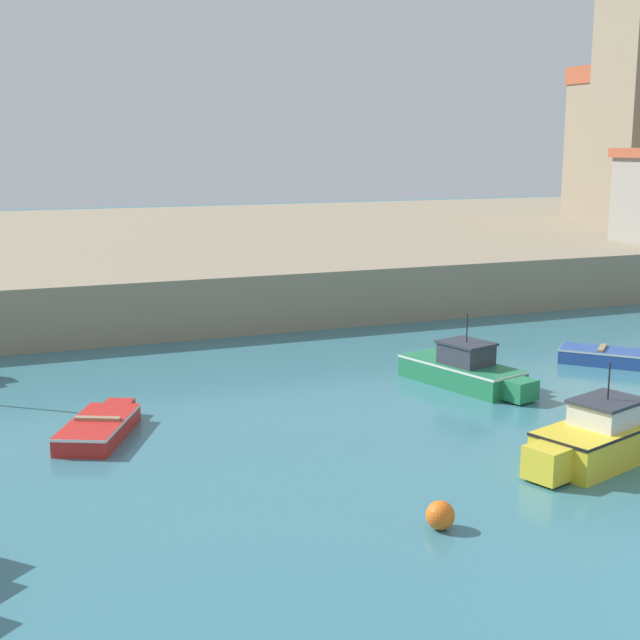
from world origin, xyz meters
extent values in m
cube|color=gray|center=(0.00, 43.31, 1.19)|extent=(120.00, 40.00, 2.38)
cube|color=#284C9E|center=(7.56, 14.45, 0.26)|extent=(2.85, 2.89, 0.52)
cube|color=white|center=(7.56, 14.45, 0.48)|extent=(2.88, 2.92, 0.07)
cube|color=#997F5B|center=(7.56, 14.45, 0.56)|extent=(0.94, 0.91, 0.08)
cube|color=#237A4C|center=(1.60, 13.86, 0.36)|extent=(2.66, 4.37, 0.71)
cube|color=#237A4C|center=(2.26, 11.55, 0.36)|extent=(1.04, 0.93, 0.61)
cube|color=white|center=(1.60, 13.86, 0.67)|extent=(2.69, 4.41, 0.07)
cube|color=#333842|center=(1.66, 13.66, 1.03)|extent=(1.55, 1.71, 0.63)
cube|color=#2D333D|center=(1.66, 13.66, 1.39)|extent=(1.66, 1.85, 0.08)
cylinder|color=black|center=(1.66, 13.66, 1.88)|extent=(0.04, 0.04, 0.90)
cube|color=red|center=(-9.81, 12.76, 0.25)|extent=(2.60, 3.41, 0.49)
cube|color=red|center=(-9.00, 14.44, 0.25)|extent=(0.96, 0.89, 0.42)
cube|color=white|center=(-9.81, 12.76, 0.45)|extent=(2.62, 3.44, 0.07)
cube|color=#997F5B|center=(-9.81, 12.76, 0.53)|extent=(1.15, 0.69, 0.08)
cube|color=yellow|center=(1.55, 6.72, 0.45)|extent=(4.67, 2.91, 0.90)
cube|color=yellow|center=(-0.87, 5.91, 0.45)|extent=(0.97, 1.07, 0.76)
cube|color=black|center=(1.55, 6.72, 0.86)|extent=(4.72, 2.94, 0.07)
cube|color=silver|center=(1.35, 6.65, 1.16)|extent=(1.84, 1.63, 0.53)
cube|color=#2D333D|center=(1.35, 6.65, 1.47)|extent=(1.99, 1.75, 0.08)
cylinder|color=black|center=(1.35, 6.65, 1.96)|extent=(0.04, 0.04, 0.90)
sphere|color=orange|center=(-4.31, 4.61, 0.29)|extent=(0.58, 0.58, 0.58)
cube|color=gray|center=(25.44, 34.15, 9.51)|extent=(4.05, 4.05, 14.27)
camera|label=1|loc=(-12.61, -9.85, 7.50)|focal=50.00mm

